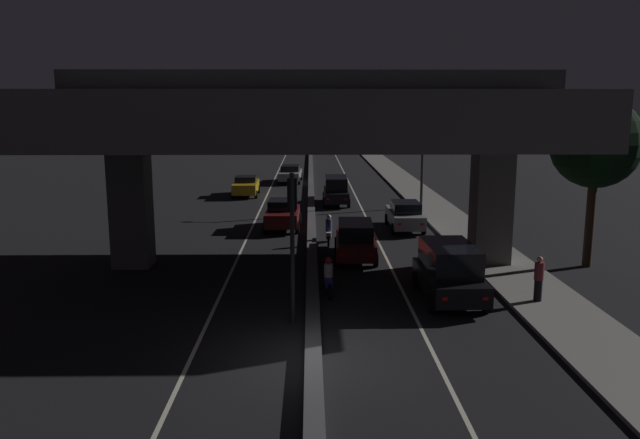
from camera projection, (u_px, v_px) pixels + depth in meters
name	position (u px, v px, depth m)	size (l,w,h in m)	color
ground_plane	(313.00, 361.00, 16.94)	(200.00, 200.00, 0.00)	black
lane_line_left_inner	(270.00, 188.00, 51.28)	(0.12, 126.00, 0.00)	beige
lane_line_right_inner	(352.00, 188.00, 51.39)	(0.12, 126.00, 0.00)	beige
median_divider	(311.00, 187.00, 51.31)	(0.46, 126.00, 0.27)	#4C4C51
sidewalk_right	(426.00, 200.00, 44.57)	(2.83, 126.00, 0.12)	gray
elevated_overpass	(312.00, 121.00, 25.90)	(20.85, 11.59, 8.25)	#5B5956
traffic_light_left_of_median	(292.00, 222.00, 19.34)	(0.30, 0.49, 4.81)	black
street_lamp	(417.00, 143.00, 41.18)	(2.47, 0.32, 7.20)	#2D2D30
car_black_lead	(449.00, 271.00, 22.07)	(2.10, 4.29, 2.01)	black
car_dark_red_second	(355.00, 239.00, 28.05)	(2.02, 4.59, 1.66)	#591414
car_silver_third	(405.00, 215.00, 34.53)	(1.86, 4.44, 1.57)	gray
car_black_fourth	(336.00, 190.00, 43.15)	(1.87, 4.59, 1.91)	black
car_dark_red_lead_oncoming	(283.00, 214.00, 34.70)	(2.00, 4.04, 1.61)	#591414
car_taxi_yellow_second_oncoming	(246.00, 186.00, 47.17)	(1.96, 4.33, 1.47)	gold
car_silver_third_oncoming	(290.00, 173.00, 55.23)	(2.12, 4.77, 1.49)	gray
motorcycle_blue_filtering_near	(328.00, 279.00, 22.77)	(0.34, 1.85, 1.39)	black
motorcycle_white_filtering_mid	(329.00, 232.00, 30.83)	(0.34, 1.81, 1.51)	black
pedestrian_on_sidewalk	(539.00, 279.00, 21.57)	(0.33, 0.33, 1.59)	black
roadside_tree_kerbside_near	(596.00, 144.00, 25.81)	(3.74, 3.74, 7.15)	#2D2116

